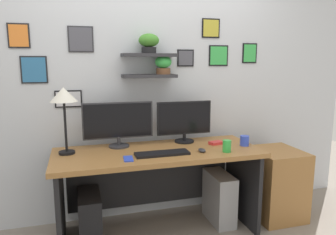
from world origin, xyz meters
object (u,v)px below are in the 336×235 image
Objects in this scene: monitor_right at (184,121)px; cell_phone at (128,159)px; pen_cup at (227,146)px; coffee_mug at (245,141)px; drawer_cabinet at (276,183)px; desk at (157,171)px; computer_mouse at (202,150)px; monitor_left at (118,123)px; desk_lamp at (64,99)px; computer_tower_right at (219,198)px; computer_tower_left at (90,218)px; scissors_tray at (216,143)px; keyboard at (162,153)px.

monitor_right is 3.68× the size of cell_phone.
coffee_mug is at bearing 29.64° from pen_cup.
desk is at bearing 176.83° from drawer_cabinet.
drawer_cabinet is (0.83, 0.14, -0.43)m from computer_mouse.
coffee_mug is (1.08, -0.28, -0.17)m from monitor_left.
desk_lamp is 0.70m from cell_phone.
drawer_cabinet is 1.41× the size of computer_tower_right.
computer_tower_left is at bearing -176.74° from desk.
desk_lamp is 1.37m from scissors_tray.
computer_mouse reaches higher than desk.
desk_lamp is (-1.05, -0.10, 0.25)m from monitor_right.
scissors_tray is at bearing 173.96° from drawer_cabinet.
scissors_tray is at bearing 18.18° from keyboard.
keyboard is 3.67× the size of scissors_tray.
monitor_right reaches higher than computer_tower_left.
scissors_tray is (0.25, -0.16, -0.19)m from monitor_right.
computer_tower_right is at bearing 151.41° from coffee_mug.
computer_tower_left is at bearing -167.69° from monitor_right.
pen_cup is at bearing -11.18° from computer_tower_left.
scissors_tray is (0.86, -0.16, -0.20)m from monitor_left.
scissors_tray is (0.22, 0.20, -0.00)m from computer_mouse.
desk is at bearing 179.98° from scissors_tray.
desk is 0.68m from computer_tower_left.
desk_lamp is 1.01m from computer_tower_left.
drawer_cabinet is 0.58m from computer_tower_right.
computer_tower_right is at bearing 0.76° from computer_tower_left.
desk_lamp is 2.10m from drawer_cabinet.
monitor_right is 1.23× the size of computer_tower_left.
keyboard is at bearing -131.36° from monitor_right.
monitor_right is at bearing 5.54° from desk_lamp.
coffee_mug is (1.06, 0.11, 0.04)m from cell_phone.
cell_phone is at bearing -166.29° from computer_tower_right.
monitor_right is at bearing 119.25° from pen_cup.
desk is 12.43× the size of cell_phone.
pen_cup is 0.24× the size of computer_tower_left.
monitor_right is 0.57m from coffee_mug.
computer_tower_right is (0.60, -0.02, -0.31)m from desk.
pen_cup is 0.26m from scissors_tray.
computer_tower_right is (-0.57, 0.05, -0.10)m from drawer_cabinet.
monitor_right reaches higher than drawer_cabinet.
keyboard is at bearing -174.21° from drawer_cabinet.
drawer_cabinet is at bearing -3.17° from desk.
cell_phone is (-0.29, -0.05, -0.01)m from keyboard.
desk is 19.33× the size of coffee_mug.
coffee_mug is at bearing -6.63° from desk_lamp.
monitor_right reaches higher than coffee_mug.
coffee_mug is at bearing -3.52° from computer_tower_left.
cell_phone is at bearing -173.41° from drawer_cabinet.
monitor_right reaches higher than computer_tower_right.
computer_tower_left is at bearing 178.98° from drawer_cabinet.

